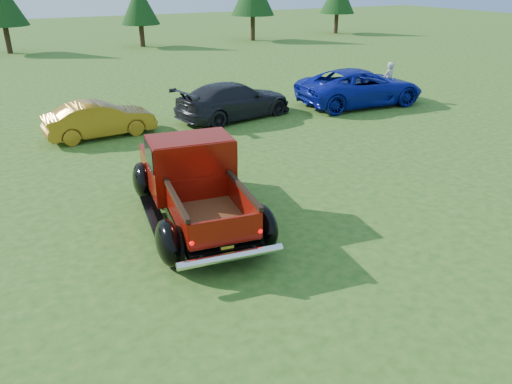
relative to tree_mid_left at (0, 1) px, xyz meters
name	(u,v)px	position (x,y,z in m)	size (l,w,h in m)	color
ground	(265,239)	(3.00, -31.00, -3.38)	(120.00, 120.00, 0.00)	#2A5618
tree_mid_left	(0,1)	(0.00, 0.00, 0.00)	(3.20, 3.20, 5.00)	#332114
tree_mid_right	(139,4)	(9.00, -1.00, -0.41)	(2.82, 2.82, 4.40)	#332114
pickup_truck	(192,179)	(2.09, -29.25, -2.50)	(2.89, 5.20, 1.85)	black
show_car_yellow	(100,119)	(1.50, -22.19, -2.79)	(1.25, 3.60, 1.19)	#A66E16
show_car_grey	(234,100)	(6.50, -22.17, -2.71)	(1.89, 4.64, 1.35)	black
show_car_blue	(360,87)	(12.01, -22.74, -2.64)	(2.46, 5.33, 1.48)	#0D1895
spectator	(388,81)	(13.58, -22.64, -2.57)	(0.59, 0.39, 1.63)	beige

